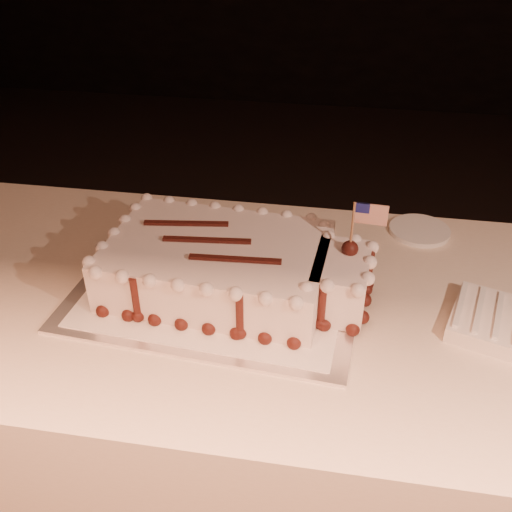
% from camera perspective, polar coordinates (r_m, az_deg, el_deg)
% --- Properties ---
extents(banquet_table, '(2.40, 0.80, 0.75)m').
position_cam_1_polar(banquet_table, '(1.45, 10.38, -16.71)').
color(banquet_table, beige).
rests_on(banquet_table, ground).
extents(cake_board, '(0.62, 0.49, 0.01)m').
position_cam_1_polar(cake_board, '(1.22, -3.72, -3.13)').
color(cake_board, white).
rests_on(cake_board, banquet_table).
extents(doily, '(0.56, 0.44, 0.00)m').
position_cam_1_polar(doily, '(1.21, -3.73, -2.94)').
color(doily, white).
rests_on(doily, cake_board).
extents(sheet_cake, '(0.57, 0.35, 0.22)m').
position_cam_1_polar(sheet_cake, '(1.17, -2.37, -1.05)').
color(sheet_cake, white).
rests_on(sheet_cake, doily).
extents(side_plate, '(0.15, 0.15, 0.01)m').
position_cam_1_polar(side_plate, '(1.46, 16.03, 2.48)').
color(side_plate, white).
rests_on(side_plate, banquet_table).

